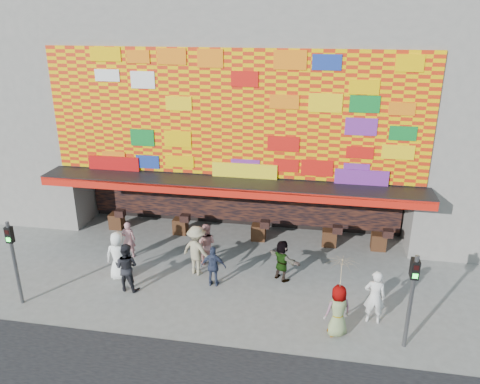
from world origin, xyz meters
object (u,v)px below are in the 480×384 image
Objects in this scene: signal_left at (13,254)px; ped_b at (128,240)px; signal_right at (412,292)px; ped_c at (126,267)px; ped_f at (282,260)px; ped_g at (338,311)px; ped_d at (197,250)px; ped_a at (118,256)px; ped_e at (214,266)px; parasol at (341,272)px; ped_i at (206,244)px; ped_h at (375,297)px.

signal_left reaches higher than ped_b.
ped_c is (-9.20, 1.43, -0.97)m from signal_right.
ped_g reaches higher than ped_f.
ped_a is at bearing 39.07° from ped_d.
parasol reaches higher than ped_e.
ped_i is (-4.96, 3.50, -0.00)m from ped_g.
ped_a is 0.89m from ped_c.
ped_h is at bearing 160.76° from ped_i.
ped_c is at bearing 24.04° from signal_left.
ped_g reaches higher than ped_e.
ped_e is (2.93, 0.79, -0.12)m from ped_c.
ped_c is at bearing 49.32° from ped_i.
ped_d is 1.24× the size of ped_f.
ped_a reaches higher than ped_g.
ped_h is at bearing 152.40° from ped_b.
ped_b is at bearing -48.41° from ped_g.
parasol is (7.23, -1.23, 1.27)m from ped_c.
ped_d is 1.07m from ped_e.
signal_left reaches higher than ped_g.
ped_a is at bearing 1.95° from ped_e.
ped_g is (8.11, -3.47, 0.08)m from ped_b.
ped_f is (5.28, 1.63, -0.11)m from ped_c.
parasol is at bearing 36.87° from ped_h.
parasol is at bearing 156.58° from ped_a.
signal_right reaches higher than ped_h.
ped_h is (3.08, -2.01, 0.12)m from ped_f.
signal_right is 1.61× the size of parasol.
ped_c is 5.53m from ped_f.
ped_h is (8.95, -1.04, -0.02)m from ped_a.
ped_e is at bearing 154.87° from parasol.
parasol is (4.30, -2.02, 1.39)m from ped_e.
signal_left is 10.49m from ped_g.
ped_b is at bearing 32.52° from ped_f.
ped_d is (5.34, 2.91, -0.89)m from signal_left.
signal_left reaches higher than ped_f.
signal_left is 12.40m from signal_right.
ped_a is at bearing 167.95° from signal_right.
ped_i is at bearing -60.50° from ped_g.
ped_g is at bearing 162.47° from ped_f.
ped_g is (7.83, -1.89, -0.08)m from ped_a.
signal_right reaches higher than ped_i.
parasol reaches higher than ped_b.
ped_d is 6.50m from ped_h.
signal_right is at bearing -179.85° from ped_f.
ped_d is (2.73, 0.82, 0.04)m from ped_a.
ped_f is (5.88, 0.97, -0.14)m from ped_a.
ped_a is 5.96m from ped_f.
ped_a is 1.10× the size of ped_i.
ped_g is at bearing 174.22° from ped_d.
ped_c is 3.04m from ped_e.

